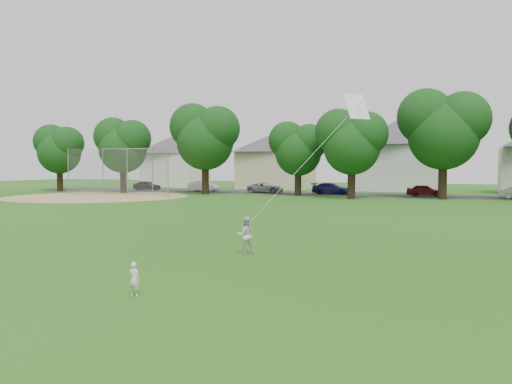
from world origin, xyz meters
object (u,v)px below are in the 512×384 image
at_px(older_boy, 245,235).
at_px(kite, 302,166).
at_px(toddler, 134,279).
at_px(baseball_backstop, 125,172).

bearing_deg(older_boy, kite, 176.43).
relative_size(toddler, baseball_backstop, 0.07).
xyz_separation_m(toddler, baseball_backstop, (-26.28, 33.54, 2.04)).
height_order(toddler, kite, kite).
xyz_separation_m(older_boy, kite, (1.68, 1.20, 2.43)).
distance_m(older_boy, baseball_backstop, 38.02).
bearing_deg(toddler, older_boy, -88.26).
height_order(toddler, older_boy, older_boy).
height_order(older_boy, baseball_backstop, baseball_backstop).
relative_size(toddler, older_boy, 0.62).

